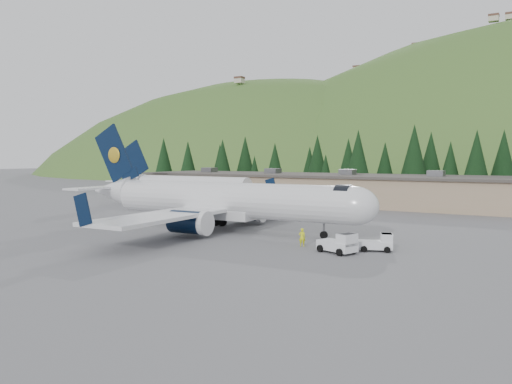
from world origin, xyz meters
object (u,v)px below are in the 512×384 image
(ramp_worker, at_px, (302,237))
(second_airliner, at_px, (179,185))
(baggage_tug_a, at_px, (378,243))
(terminal_building, at_px, (321,188))
(airliner, at_px, (221,201))
(baggage_tug_b, at_px, (340,244))

(ramp_worker, bearing_deg, second_airliner, -57.85)
(baggage_tug_a, relative_size, terminal_building, 0.05)
(terminal_building, bearing_deg, airliner, -84.13)
(baggage_tug_b, bearing_deg, baggage_tug_a, 68.98)
(ramp_worker, bearing_deg, terminal_building, -90.54)
(airliner, height_order, second_airliner, airliner)
(second_airliner, xyz_separation_m, baggage_tug_b, (40.38, -28.15, -2.52))
(second_airliner, xyz_separation_m, terminal_building, (19.91, 16.00, -0.70))
(second_airliner, height_order, ramp_worker, second_airliner)
(airliner, bearing_deg, baggage_tug_b, -21.80)
(second_airliner, bearing_deg, baggage_tug_b, -34.88)
(baggage_tug_b, relative_size, ramp_worker, 2.20)
(baggage_tug_a, height_order, terminal_building, terminal_building)
(terminal_building, height_order, ramp_worker, terminal_building)
(second_airliner, bearing_deg, ramp_worker, -36.48)
(second_airliner, relative_size, ramp_worker, 16.13)
(baggage_tug_a, distance_m, ramp_worker, 6.87)
(terminal_building, bearing_deg, second_airliner, -141.22)
(baggage_tug_b, distance_m, terminal_building, 48.69)
(baggage_tug_b, bearing_deg, airliner, -178.66)
(second_airliner, xyz_separation_m, ramp_worker, (36.17, -26.75, -2.47))
(baggage_tug_b, height_order, ramp_worker, baggage_tug_b)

